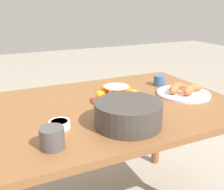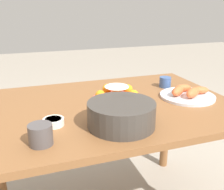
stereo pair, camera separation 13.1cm
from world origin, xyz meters
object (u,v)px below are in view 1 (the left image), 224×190
dining_table (108,123)px  seafood_platter (184,91)px  cake_plate (116,95)px  serving_bowl (128,113)px  cup_far (52,138)px  cup_near (159,81)px  sauce_bowl (60,124)px

dining_table → seafood_platter: size_ratio=4.41×
dining_table → cake_plate: bearing=-153.3°
cake_plate → serving_bowl: (0.08, 0.28, 0.02)m
cake_plate → cup_far: (0.40, 0.33, 0.01)m
cake_plate → cup_far: cake_plate is taller
dining_table → serving_bowl: (0.02, 0.25, 0.15)m
seafood_platter → serving_bowl: bearing=24.1°
serving_bowl → cup_far: size_ratio=3.23×
cup_near → serving_bowl: bearing=43.0°
dining_table → cup_far: size_ratio=14.85×
serving_bowl → seafood_platter: size_ratio=0.96×
cake_plate → cup_near: 0.38m
serving_bowl → sauce_bowl: bearing=-19.9°
cake_plate → sauce_bowl: 0.39m
cake_plate → cup_far: bearing=39.0°
serving_bowl → cup_near: size_ratio=4.06×
cup_near → dining_table: bearing=20.8°
serving_bowl → dining_table: bearing=-94.8°
dining_table → cake_plate: cake_plate is taller
sauce_bowl → seafood_platter: size_ratio=0.30×
dining_table → seafood_platter: bearing=174.2°
sauce_bowl → cup_far: 0.16m
cake_plate → cup_near: cake_plate is taller
serving_bowl → cup_far: 0.33m
seafood_platter → cup_far: (0.78, 0.25, 0.02)m
sauce_bowl → seafood_platter: seafood_platter is taller
dining_table → sauce_bowl: size_ratio=14.66×
dining_table → cup_far: 0.47m
cake_plate → serving_bowl: 0.29m
sauce_bowl → cup_far: cup_far is taller
sauce_bowl → cup_far: bearing=66.7°
seafood_platter → cup_near: (0.02, -0.20, 0.01)m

